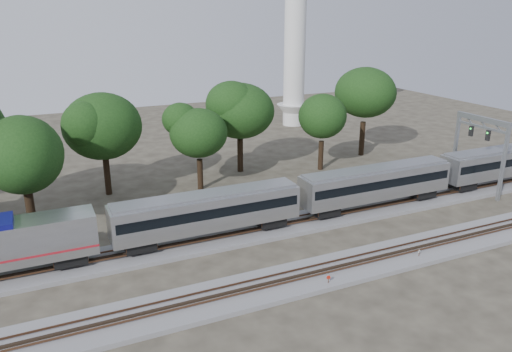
{
  "coord_description": "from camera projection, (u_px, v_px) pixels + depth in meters",
  "views": [
    {
      "loc": [
        -17.38,
        -35.61,
        21.28
      ],
      "look_at": [
        1.22,
        5.0,
        6.42
      ],
      "focal_mm": 35.0,
      "sensor_mm": 36.0,
      "label": 1
    }
  ],
  "objects": [
    {
      "name": "tree_7",
      "position": [
        365.0,
        93.0,
        74.25
      ],
      "size": [
        9.81,
        9.81,
        13.83
      ],
      "color": "black",
      "rests_on": "ground"
    },
    {
      "name": "tree_6",
      "position": [
        322.0,
        116.0,
        67.85
      ],
      "size": [
        7.71,
        7.71,
        10.87
      ],
      "color": "black",
      "rests_on": "ground"
    },
    {
      "name": "track_near",
      "position": [
        288.0,
        281.0,
        40.79
      ],
      "size": [
        160.0,
        5.0,
        0.73
      ],
      "color": "slate",
      "rests_on": "ground"
    },
    {
      "name": "tree_5",
      "position": [
        240.0,
        111.0,
        66.76
      ],
      "size": [
        8.64,
        8.64,
        12.19
      ],
      "color": "black",
      "rests_on": "ground"
    },
    {
      "name": "track_far",
      "position": [
        241.0,
        234.0,
        49.42
      ],
      "size": [
        160.0,
        5.0,
        0.73
      ],
      "color": "slate",
      "rests_on": "ground"
    },
    {
      "name": "switch_stand_white",
      "position": [
        419.0,
        253.0,
        44.54
      ],
      "size": [
        0.31,
        0.15,
        1.0
      ],
      "rotation": [
        0.0,
        0.0,
        0.38
      ],
      "color": "#512D19",
      "rests_on": "ground"
    },
    {
      "name": "tree_3",
      "position": [
        102.0,
        126.0,
        58.14
      ],
      "size": [
        8.57,
        8.57,
        12.08
      ],
      "color": "black",
      "rests_on": "ground"
    },
    {
      "name": "switch_stand_red",
      "position": [
        328.0,
        280.0,
        40.13
      ],
      "size": [
        0.33,
        0.12,
        1.05
      ],
      "rotation": [
        0.0,
        0.0,
        -0.28
      ],
      "color": "#512D19",
      "rests_on": "ground"
    },
    {
      "name": "tree_4",
      "position": [
        199.0,
        133.0,
        60.3
      ],
      "size": [
        7.3,
        7.3,
        10.29
      ],
      "color": "black",
      "rests_on": "ground"
    },
    {
      "name": "train",
      "position": [
        504.0,
        161.0,
        62.64
      ],
      "size": [
        133.62,
        3.26,
        4.81
      ],
      "color": "#B6B9BE",
      "rests_on": "ground"
    },
    {
      "name": "signal_gantry",
      "position": [
        480.0,
        138.0,
        59.69
      ],
      "size": [
        0.65,
        7.67,
        9.33
      ],
      "color": "gray",
      "rests_on": "ground"
    },
    {
      "name": "ground",
      "position": [
        267.0,
        262.0,
        44.31
      ],
      "size": [
        160.0,
        160.0,
        0.0
      ],
      "primitive_type": "plane",
      "color": "#383328",
      "rests_on": "ground"
    },
    {
      "name": "tree_2",
      "position": [
        22.0,
        155.0,
        47.26
      ],
      "size": [
        8.41,
        8.41,
        11.86
      ],
      "color": "black",
      "rests_on": "ground"
    },
    {
      "name": "switch_lever",
      "position": [
        346.0,
        279.0,
        41.3
      ],
      "size": [
        0.54,
        0.37,
        0.3
      ],
      "primitive_type": "cube",
      "rotation": [
        0.0,
        0.0,
        0.15
      ],
      "color": "#512D19",
      "rests_on": "ground"
    }
  ]
}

